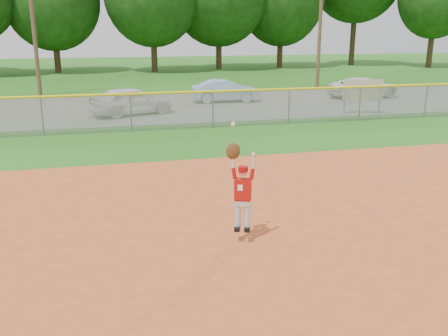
# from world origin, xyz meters

# --- Properties ---
(ground) EXTENTS (120.00, 120.00, 0.00)m
(ground) POSITION_xyz_m (0.00, 0.00, 0.00)
(ground) COLOR #225E15
(ground) RESTS_ON ground
(clay_infield) EXTENTS (24.00, 16.00, 0.04)m
(clay_infield) POSITION_xyz_m (0.00, -3.00, 0.02)
(clay_infield) COLOR #B54A20
(clay_infield) RESTS_ON ground
(parking_strip) EXTENTS (44.00, 10.00, 0.03)m
(parking_strip) POSITION_xyz_m (0.00, 16.00, 0.01)
(parking_strip) COLOR slate
(parking_strip) RESTS_ON ground
(car_white_a) EXTENTS (4.17, 2.78, 1.32)m
(car_white_a) POSITION_xyz_m (-3.08, 13.83, 0.69)
(car_white_a) COLOR white
(car_white_a) RESTS_ON parking_strip
(car_blue) EXTENTS (3.77, 1.54, 1.21)m
(car_blue) POSITION_xyz_m (2.23, 16.79, 0.64)
(car_blue) COLOR #7FA5BE
(car_blue) RESTS_ON parking_strip
(car_white_b) EXTENTS (4.53, 2.77, 1.17)m
(car_white_b) POSITION_xyz_m (10.48, 16.46, 0.62)
(car_white_b) COLOR white
(car_white_b) RESTS_ON parking_strip
(sponsor_sign) EXTENTS (1.81, 0.54, 1.66)m
(sponsor_sign) POSITION_xyz_m (7.59, 11.47, 1.09)
(sponsor_sign) COLOR gray
(sponsor_sign) RESTS_ON ground
(outfield_fence) EXTENTS (40.06, 0.10, 1.55)m
(outfield_fence) POSITION_xyz_m (0.00, 10.00, 0.88)
(outfield_fence) COLOR gray
(outfield_fence) RESTS_ON ground
(power_lines) EXTENTS (19.40, 0.24, 9.00)m
(power_lines) POSITION_xyz_m (1.00, 22.00, 4.68)
(power_lines) COLOR #4C3823
(power_lines) RESTS_ON ground
(ballplayer) EXTENTS (0.56, 0.36, 2.12)m
(ballplayer) POSITION_xyz_m (-1.96, -1.28, 1.12)
(ballplayer) COLOR silver
(ballplayer) RESTS_ON ground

